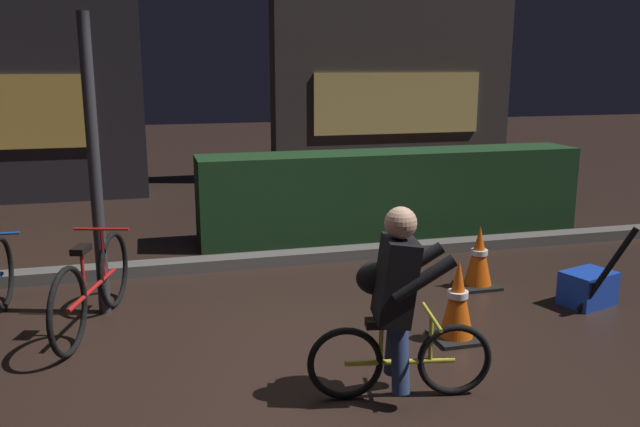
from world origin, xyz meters
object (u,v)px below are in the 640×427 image
at_px(parked_bike_center_left, 93,287).
at_px(cyclist, 397,303).
at_px(blue_crate, 588,288).
at_px(traffic_cone_far, 479,258).
at_px(street_post, 95,169).
at_px(traffic_cone_near, 457,301).
at_px(closed_umbrella, 607,271).

height_order(parked_bike_center_left, cyclist, cyclist).
height_order(blue_crate, cyclist, cyclist).
bearing_deg(traffic_cone_far, parked_bike_center_left, -177.99).
height_order(street_post, blue_crate, street_post).
bearing_deg(cyclist, blue_crate, 36.45).
relative_size(traffic_cone_near, cyclist, 0.52).
xyz_separation_m(parked_bike_center_left, traffic_cone_far, (3.47, 0.12, -0.06)).
height_order(street_post, traffic_cone_far, street_post).
height_order(traffic_cone_near, traffic_cone_far, traffic_cone_near).
bearing_deg(cyclist, parked_bike_center_left, 149.70).
relative_size(traffic_cone_near, closed_umbrella, 0.76).
relative_size(street_post, traffic_cone_near, 3.85).
xyz_separation_m(parked_bike_center_left, blue_crate, (4.18, -0.56, -0.20)).
bearing_deg(traffic_cone_far, closed_umbrella, -53.53).
distance_m(street_post, traffic_cone_near, 3.10).
relative_size(traffic_cone_far, closed_umbrella, 0.71).
distance_m(traffic_cone_near, cyclist, 1.10).
distance_m(traffic_cone_near, closed_umbrella, 1.46).
relative_size(traffic_cone_far, cyclist, 0.48).
relative_size(traffic_cone_far, blue_crate, 1.37).
relative_size(blue_crate, cyclist, 0.35).
xyz_separation_m(street_post, cyclist, (1.87, -2.00, -0.62)).
height_order(parked_bike_center_left, closed_umbrella, closed_umbrella).
bearing_deg(parked_bike_center_left, cyclist, -114.34).
relative_size(street_post, traffic_cone_far, 4.14).
distance_m(parked_bike_center_left, blue_crate, 4.22).
distance_m(street_post, cyclist, 2.81).
height_order(blue_crate, closed_umbrella, closed_umbrella).
bearing_deg(street_post, parked_bike_center_left, -99.11).
height_order(parked_bike_center_left, traffic_cone_far, parked_bike_center_left).
bearing_deg(closed_umbrella, traffic_cone_near, -141.72).
bearing_deg(cyclist, closed_umbrella, 31.31).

